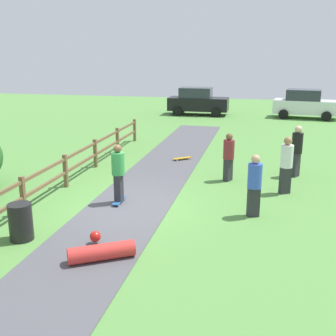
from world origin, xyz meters
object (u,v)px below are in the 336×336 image
Objects in this scene: bystander_blue at (254,183)px; bystander_white at (286,162)px; parked_car_black at (198,101)px; skateboard_loose at (182,158)px; bystander_maroon at (229,155)px; skater_riding at (118,171)px; skater_fallen at (101,251)px; parked_car_white at (305,104)px; bystander_black at (297,149)px; trash_bin at (21,222)px.

bystander_white is at bearing 67.20° from bystander_blue.
parked_car_black is at bearing 108.04° from bystander_white.
bystander_maroon reaches higher than skateboard_loose.
bystander_white reaches higher than bystander_blue.
skater_fallen is (0.77, -3.40, -0.80)m from skater_riding.
parked_car_white is 1.04× the size of parked_car_black.
skater_fallen reaches higher than skateboard_loose.
bystander_blue is at bearing -61.45° from skateboard_loose.
bystander_maroon is (-0.96, 3.16, -0.03)m from bystander_blue.
bystander_white is at bearing 53.44° from skater_fallen.
bystander_black is at bearing 37.80° from skater_riding.
trash_bin is 0.49× the size of bystander_white.
skateboard_loose is 0.43× the size of bystander_blue.
skater_fallen is at bearing -90.45° from skateboard_loose.
bystander_blue is at bearing -76.56° from parked_car_black.
bystander_blue is at bearing -112.80° from bystander_white.
skater_fallen is 0.84× the size of bystander_maroon.
parked_car_white reaches higher than trash_bin.
bystander_white is (-0.44, -2.03, -0.01)m from bystander_black.
trash_bin is 8.68m from skateboard_loose.
trash_bin is 1.21× the size of skateboard_loose.
bystander_black reaches higher than bystander_maroon.
bystander_black reaches higher than bystander_blue.
bystander_white is at bearing -96.61° from parked_car_white.
skateboard_loose is at bearing 162.33° from bystander_black.
skater_fallen is at bearing -13.12° from trash_bin.
parked_car_black is (-1.43, 13.14, 0.87)m from skateboard_loose.
bystander_black is 1.07× the size of bystander_blue.
bystander_black reaches higher than skater_riding.
skater_riding is 0.42× the size of parked_car_black.
parked_car_white is at bearing 81.40° from bystander_blue.
skateboard_loose is 0.44× the size of bystander_maroon.
skater_fallen is 8.76m from bystander_black.
skater_fallen is 0.76× the size of bystander_black.
bystander_black is at bearing 59.08° from skater_fallen.
bystander_black reaches higher than skater_fallen.
bystander_black reaches higher than trash_bin.
trash_bin reaches higher than skater_fallen.
parked_car_black is at bearing 96.20° from skateboard_loose.
skateboard_loose is 0.41× the size of bystander_white.
skater_riding is 1.05× the size of bystander_maroon.
trash_bin is at bearing -92.30° from parked_car_black.
bystander_white is at bearing -27.52° from bystander_maroon.
parked_car_black is (-5.40, 16.57, -0.06)m from bystander_white.
parked_car_black is at bearing 91.79° from skater_riding.
parked_car_white is at bearing 69.18° from trash_bin.
parked_car_white reaches higher than bystander_blue.
skateboard_loose is 14.43m from parked_car_white.
parked_car_black is (-1.36, 22.02, 0.76)m from skater_fallen.
trash_bin is at bearing -116.59° from skater_riding.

